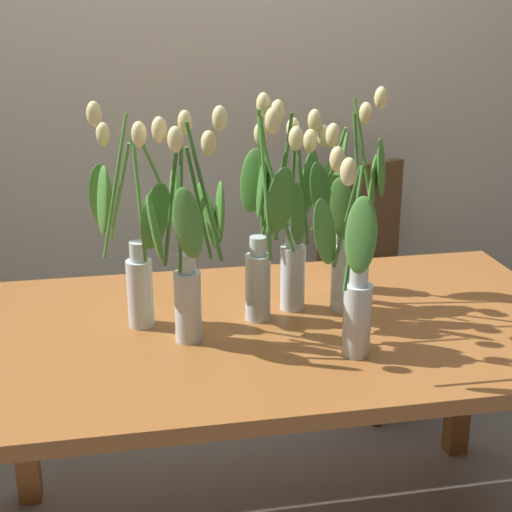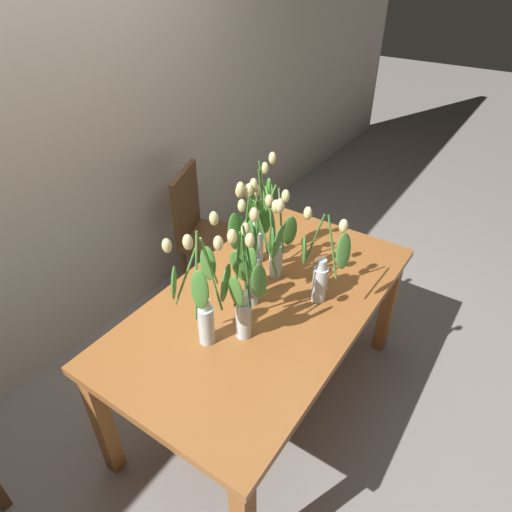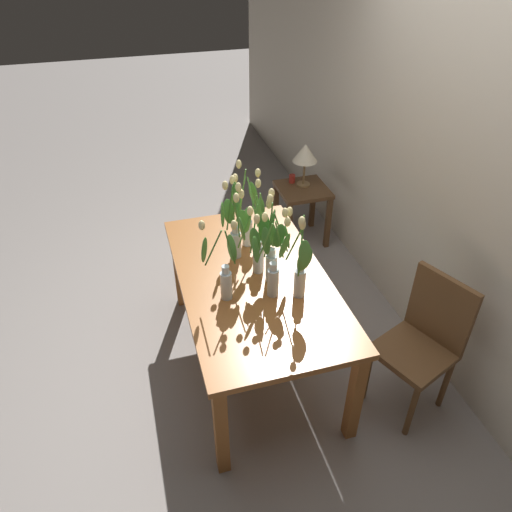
{
  "view_description": "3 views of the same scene",
  "coord_description": "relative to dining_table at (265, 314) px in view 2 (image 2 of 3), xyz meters",
  "views": [
    {
      "loc": [
        -0.39,
        -1.75,
        1.57
      ],
      "look_at": [
        -0.07,
        -0.04,
        0.95
      ],
      "focal_mm": 52.41,
      "sensor_mm": 36.0,
      "label": 1
    },
    {
      "loc": [
        -1.34,
        -0.85,
        2.13
      ],
      "look_at": [
        0.02,
        0.07,
        0.95
      ],
      "focal_mm": 31.22,
      "sensor_mm": 36.0,
      "label": 2
    },
    {
      "loc": [
        2.25,
        -0.64,
        2.6
      ],
      "look_at": [
        0.03,
        0.01,
        0.92
      ],
      "focal_mm": 33.72,
      "sensor_mm": 36.0,
      "label": 3
    }
  ],
  "objects": [
    {
      "name": "ground_plane",
      "position": [
        0.0,
        0.0,
        -0.65
      ],
      "size": [
        18.0,
        18.0,
        0.0
      ],
      "primitive_type": "plane",
      "color": "gray"
    },
    {
      "name": "room_wall_rear",
      "position": [
        0.0,
        1.27,
        0.7
      ],
      "size": [
        9.0,
        0.1,
        2.7
      ],
      "primitive_type": "cube",
      "color": "beige",
      "rests_on": "ground"
    },
    {
      "name": "dining_table",
      "position": [
        0.0,
        0.0,
        0.0
      ],
      "size": [
        1.6,
        0.9,
        0.74
      ],
      "color": "#A3602D",
      "rests_on": "ground"
    },
    {
      "name": "tulip_vase_0",
      "position": [
        -0.36,
        0.06,
        0.33
      ],
      "size": [
        0.27,
        0.21,
        0.59
      ],
      "color": "silver",
      "rests_on": "dining_table"
    },
    {
      "name": "tulip_vase_1",
      "position": [
        0.04,
        0.1,
        0.32
      ],
      "size": [
        0.22,
        0.21,
        0.57
      ],
      "color": "silver",
      "rests_on": "dining_table"
    },
    {
      "name": "tulip_vase_2",
      "position": [
        0.12,
        -0.21,
        0.27
      ],
      "size": [
        0.15,
        0.23,
        0.51
      ],
      "color": "silver",
      "rests_on": "dining_table"
    },
    {
      "name": "tulip_vase_3",
      "position": [
        -0.03,
        0.04,
        0.33
      ],
      "size": [
        0.17,
        0.27,
        0.59
      ],
      "color": "silver",
      "rests_on": "dining_table"
    },
    {
      "name": "tulip_vase_4",
      "position": [
        0.17,
        0.06,
        0.28
      ],
      "size": [
        0.16,
        0.23,
        0.54
      ],
      "color": "silver",
      "rests_on": "dining_table"
    },
    {
      "name": "tulip_vase_5",
      "position": [
        -0.24,
        -0.05,
        0.32
      ],
      "size": [
        0.21,
        0.21,
        0.58
      ],
      "color": "silver",
      "rests_on": "dining_table"
    },
    {
      "name": "tulip_vase_6",
      "position": [
        0.25,
        0.2,
        0.31
      ],
      "size": [
        0.23,
        0.18,
        0.59
      ],
      "color": "silver",
      "rests_on": "dining_table"
    },
    {
      "name": "dining_chair",
      "position": [
        0.58,
        0.89,
        -0.12
      ],
      "size": [
        0.52,
        0.52,
        0.93
      ],
      "color": "brown",
      "rests_on": "ground"
    }
  ]
}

